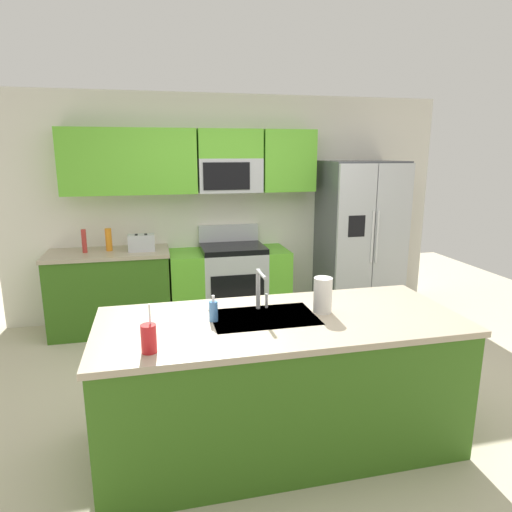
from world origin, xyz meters
TOP-DOWN VIEW (x-y plane):
  - ground_plane at (0.00, 0.00)m, footprint 9.00×9.00m
  - kitchen_wall_unit at (-0.14, 2.08)m, footprint 5.20×0.43m
  - back_counter at (-1.42, 1.80)m, footprint 1.30×0.63m
  - range_oven at (-0.08, 1.80)m, footprint 1.36×0.61m
  - refrigerator at (1.51, 1.73)m, footprint 0.90×0.76m
  - island_counter at (-0.14, -0.55)m, footprint 2.35×0.99m
  - toaster at (-1.05, 1.75)m, footprint 0.28×0.16m
  - pepper_mill at (-1.65, 1.80)m, footprint 0.05×0.05m
  - bottle_orange at (-1.40, 1.84)m, footprint 0.07×0.07m
  - sink_faucet at (-0.24, -0.35)m, footprint 0.08×0.21m
  - drink_cup_red at (-0.97, -0.87)m, footprint 0.08×0.08m
  - soap_dispenser at (-0.57, -0.49)m, footprint 0.06×0.06m
  - paper_towel_roll at (0.16, -0.50)m, footprint 0.12×0.12m

SIDE VIEW (x-z plane):
  - ground_plane at x=0.00m, z-range 0.00..0.00m
  - range_oven at x=-0.08m, z-range -0.11..0.99m
  - back_counter at x=-1.42m, z-range 0.00..0.90m
  - island_counter at x=-0.14m, z-range 0.00..0.90m
  - refrigerator at x=1.51m, z-range 0.00..1.85m
  - soap_dispenser at x=-0.57m, z-range 0.88..1.05m
  - drink_cup_red at x=-0.97m, z-range 0.84..1.12m
  - toaster at x=-1.05m, z-range 0.90..1.08m
  - paper_towel_roll at x=0.16m, z-range 0.90..1.14m
  - bottle_orange at x=-1.40m, z-range 0.90..1.15m
  - pepper_mill at x=-1.65m, z-range 0.90..1.15m
  - sink_faucet at x=-0.24m, z-range 0.93..1.21m
  - kitchen_wall_unit at x=-0.14m, z-range 0.17..2.77m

